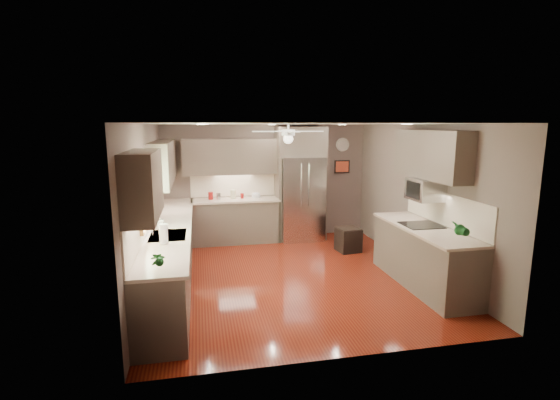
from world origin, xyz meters
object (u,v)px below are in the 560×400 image
object	(u,v)px
canister_a	(211,196)
potted_plant_right	(459,229)
paper_towel	(164,234)
refrigerator	(301,186)
canister_b	(219,196)
canister_c	(233,194)
canister_d	(242,196)
potted_plant_left	(157,260)
stool	(348,239)
soap_bottle	(161,222)
microwave	(425,190)
bowl	(256,197)

from	to	relation	value
canister_a	potted_plant_right	distance (m)	4.97
paper_towel	refrigerator	bearing A→B (deg)	49.53
paper_towel	canister_b	bearing A→B (deg)	74.41
canister_c	canister_b	bearing A→B (deg)	-169.89
canister_d	paper_towel	world-z (taller)	paper_towel
canister_d	canister_b	bearing A→B (deg)	-178.58
potted_plant_left	stool	world-z (taller)	potted_plant_left
canister_c	canister_d	world-z (taller)	canister_c
stool	paper_towel	xyz separation A→B (m)	(-3.36, -2.03, 0.84)
canister_c	soap_bottle	size ratio (longest dim) A/B	1.14
potted_plant_left	canister_d	bearing A→B (deg)	72.26
canister_a	canister_b	world-z (taller)	canister_a
canister_b	microwave	world-z (taller)	microwave
canister_b	stool	size ratio (longest dim) A/B	0.29
microwave	paper_towel	distance (m)	4.02
soap_bottle	bowl	world-z (taller)	soap_bottle
canister_a	soap_bottle	distance (m)	2.43
canister_a	stool	xyz separation A→B (m)	(2.65, -1.14, -0.78)
canister_a	canister_d	bearing A→B (deg)	-1.19
bowl	stool	distance (m)	2.16
canister_c	microwave	size ratio (longest dim) A/B	0.36
soap_bottle	stool	size ratio (longest dim) A/B	0.36
potted_plant_right	stool	world-z (taller)	potted_plant_right
potted_plant_left	stool	distance (m)	4.65
refrigerator	potted_plant_left	bearing A→B (deg)	-122.12
canister_c	soap_bottle	xyz separation A→B (m)	(-1.30, -2.31, -0.00)
soap_bottle	canister_a	bearing A→B (deg)	70.13
microwave	paper_towel	world-z (taller)	microwave
potted_plant_right	bowl	xyz separation A→B (m)	(-2.19, 3.86, -0.15)
canister_a	canister_c	size ratio (longest dim) A/B	0.82
refrigerator	paper_towel	distance (m)	4.08
canister_c	microwave	bearing A→B (deg)	-45.18
refrigerator	canister_d	bearing A→B (deg)	177.65
canister_a	refrigerator	world-z (taller)	refrigerator
canister_c	soap_bottle	distance (m)	2.66
microwave	canister_a	bearing A→B (deg)	139.62
soap_bottle	refrigerator	world-z (taller)	refrigerator
potted_plant_right	bowl	size ratio (longest dim) A/B	1.83
canister_d	potted_plant_left	bearing A→B (deg)	-107.74
canister_b	potted_plant_right	size ratio (longest dim) A/B	0.41
canister_d	bowl	bearing A→B (deg)	4.76
canister_c	refrigerator	xyz separation A→B (m)	(1.46, -0.10, 0.16)
potted_plant_left	bowl	distance (m)	4.59
canister_b	refrigerator	xyz separation A→B (m)	(1.77, -0.04, 0.18)
canister_d	microwave	size ratio (longest dim) A/B	0.20
potted_plant_right	paper_towel	world-z (taller)	potted_plant_right
canister_d	bowl	world-z (taller)	canister_d
potted_plant_left	potted_plant_right	bearing A→B (deg)	6.15
canister_b	soap_bottle	size ratio (longest dim) A/B	0.82
canister_b	potted_plant_right	xyz separation A→B (m)	(2.99, -3.82, 0.10)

